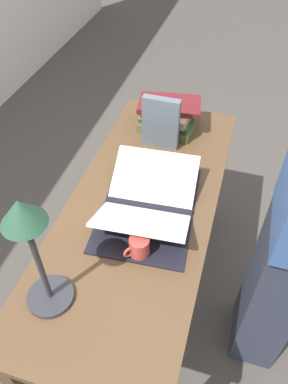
{
  "coord_description": "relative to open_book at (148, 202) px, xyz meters",
  "views": [
    {
      "loc": [
        -0.99,
        -0.31,
        1.88
      ],
      "look_at": [
        -0.01,
        -0.01,
        0.85
      ],
      "focal_mm": 35.0,
      "sensor_mm": 36.0,
      "label": 1
    }
  ],
  "objects": [
    {
      "name": "ground_plane",
      "position": [
        0.02,
        0.03,
        -0.8
      ],
      "size": [
        12.0,
        12.0,
        0.0
      ],
      "primitive_type": "plane",
      "color": "#47423D"
    },
    {
      "name": "book_standing_upright",
      "position": [
        0.41,
        0.06,
        0.09
      ],
      "size": [
        0.04,
        0.17,
        0.25
      ],
      "rotation": [
        0.0,
        0.0,
        -0.01
      ],
      "color": "slate",
      "rests_on": "reading_desk"
    },
    {
      "name": "coffee_mug",
      "position": [
        -0.22,
        -0.03,
        0.01
      ],
      "size": [
        0.09,
        0.08,
        0.08
      ],
      "rotation": [
        0.0,
        0.0,
        2.43
      ],
      "color": "#B74238",
      "rests_on": "reading_desk"
    },
    {
      "name": "reading_desk",
      "position": [
        0.02,
        0.03,
        -0.15
      ],
      "size": [
        1.47,
        0.59,
        0.77
      ],
      "color": "brown",
      "rests_on": "ground_plane"
    },
    {
      "name": "book_stack_tall",
      "position": [
        0.56,
        0.06,
        0.03
      ],
      "size": [
        0.24,
        0.32,
        0.14
      ],
      "color": "brown",
      "rests_on": "reading_desk"
    },
    {
      "name": "reading_lamp",
      "position": [
        -0.47,
        0.19,
        0.28
      ],
      "size": [
        0.15,
        0.15,
        0.46
      ],
      "color": "#2D2D33",
      "rests_on": "reading_desk"
    },
    {
      "name": "open_book",
      "position": [
        0.0,
        0.0,
        0.0
      ],
      "size": [
        0.56,
        0.4,
        0.12
      ],
      "rotation": [
        0.0,
        0.0,
        0.07
      ],
      "color": "black",
      "rests_on": "reading_desk"
    }
  ]
}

